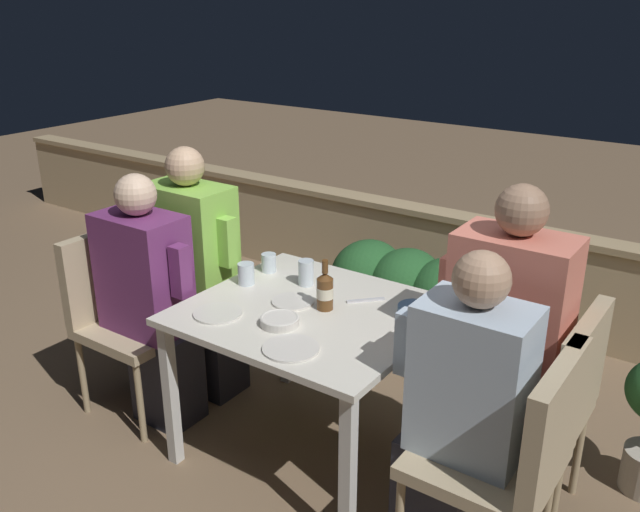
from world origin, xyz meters
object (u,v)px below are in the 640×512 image
(chair_right_near, at_px, (516,448))
(person_coral_top, at_px, (498,350))
(person_blue_shirt, at_px, (459,410))
(person_purple_stripe, at_px, (151,301))
(chair_left_far, at_px, (170,282))
(person_green_blouse, at_px, (197,273))
(chair_right_far, at_px, (547,396))
(chair_left_near, at_px, (123,304))
(beer_bottle, at_px, (325,290))

(chair_right_near, xyz_separation_m, person_coral_top, (-0.22, 0.37, 0.13))
(chair_right_near, bearing_deg, person_blue_shirt, -180.00)
(person_purple_stripe, relative_size, chair_right_near, 1.36)
(chair_right_near, bearing_deg, person_purple_stripe, -179.89)
(chair_left_far, relative_size, person_green_blouse, 0.70)
(chair_left_far, distance_m, person_blue_shirt, 1.80)
(chair_left_far, height_order, chair_right_far, same)
(chair_left_near, relative_size, person_blue_shirt, 0.74)
(chair_right_near, xyz_separation_m, person_blue_shirt, (-0.21, -0.00, 0.07))
(person_blue_shirt, bearing_deg, person_coral_top, 91.38)
(chair_left_far, height_order, person_blue_shirt, person_blue_shirt)
(person_purple_stripe, relative_size, chair_right_far, 1.36)
(chair_left_near, distance_m, chair_right_far, 1.99)
(person_purple_stripe, xyz_separation_m, person_blue_shirt, (1.56, 0.00, -0.00))
(chair_left_far, xyz_separation_m, person_blue_shirt, (1.77, -0.32, 0.07))
(person_coral_top, bearing_deg, chair_left_far, -178.30)
(chair_right_near, xyz_separation_m, beer_bottle, (-0.93, 0.22, 0.26))
(person_coral_top, bearing_deg, person_purple_stripe, -166.42)
(chair_right_near, height_order, person_blue_shirt, person_blue_shirt)
(chair_right_near, bearing_deg, person_coral_top, 120.46)
(chair_left_far, distance_m, person_coral_top, 1.77)
(chair_left_near, xyz_separation_m, chair_right_near, (1.97, 0.00, 0.00))
(person_blue_shirt, bearing_deg, chair_left_far, 169.86)
(chair_left_far, relative_size, chair_right_far, 1.00)
(person_green_blouse, relative_size, person_blue_shirt, 1.06)
(chair_left_near, relative_size, chair_right_near, 1.00)
(chair_left_near, xyz_separation_m, person_blue_shirt, (1.76, 0.00, 0.07))
(person_purple_stripe, distance_m, chair_right_far, 1.79)
(chair_right_near, bearing_deg, beer_bottle, 166.59)
(person_green_blouse, xyz_separation_m, person_blue_shirt, (1.57, -0.32, -0.03))
(person_green_blouse, height_order, person_blue_shirt, person_green_blouse)
(chair_left_near, bearing_deg, chair_right_far, 10.79)
(person_coral_top, bearing_deg, chair_left_near, -167.98)
(person_blue_shirt, bearing_deg, chair_right_far, 62.16)
(person_blue_shirt, distance_m, chair_right_far, 0.42)
(person_green_blouse, bearing_deg, chair_right_far, 1.71)
(person_blue_shirt, relative_size, person_coral_top, 0.90)
(person_green_blouse, relative_size, chair_right_near, 1.43)
(chair_left_far, height_order, beer_bottle, beer_bottle)
(chair_left_near, relative_size, person_coral_top, 0.67)
(chair_left_far, bearing_deg, chair_left_near, -87.99)
(person_purple_stripe, xyz_separation_m, chair_right_near, (1.76, 0.00, -0.07))
(chair_left_near, relative_size, person_purple_stripe, 0.74)
(chair_left_near, bearing_deg, person_purple_stripe, -0.00)
(person_purple_stripe, bearing_deg, chair_left_near, 180.00)
(person_purple_stripe, height_order, beer_bottle, person_purple_stripe)
(chair_right_far, distance_m, beer_bottle, 0.96)
(chair_right_near, height_order, chair_right_far, same)
(person_purple_stripe, relative_size, person_green_blouse, 0.95)
(person_coral_top, xyz_separation_m, beer_bottle, (-0.71, -0.15, 0.13))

